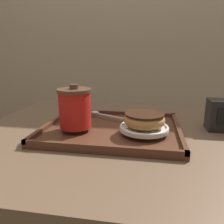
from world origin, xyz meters
The scene contains 8 objects.
wall_behind centered at (0.00, 1.10, 1.20)m, with size 8.00×0.05×2.40m.
cafe_table centered at (0.00, 0.00, 0.57)m, with size 0.92×0.78×0.75m.
serving_tray centered at (-0.02, -0.01, 0.76)m, with size 0.42×0.34×0.02m.
coffee_cup_front centered at (-0.13, -0.06, 0.83)m, with size 0.10×0.10×0.13m.
plate_with_chocolate_donut centered at (0.08, -0.05, 0.78)m, with size 0.14×0.14×0.01m.
donut_chocolate_glazed centered at (0.08, -0.05, 0.81)m, with size 0.12×0.12×0.04m.
spoon centered at (-0.08, 0.09, 0.78)m, with size 0.15×0.08×0.01m.
napkin_dispenser centered at (0.33, 0.06, 0.80)m, with size 0.10×0.07×0.10m.
Camera 1 is at (0.09, -0.65, 0.99)m, focal length 35.00 mm.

